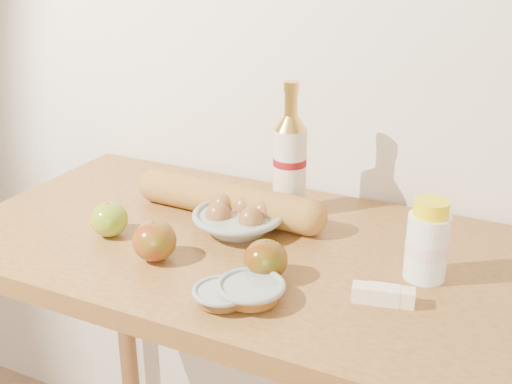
# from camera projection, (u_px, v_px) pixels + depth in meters

# --- Properties ---
(back_wall) EXTENTS (3.50, 0.02, 2.60)m
(back_wall) POSITION_uv_depth(u_px,v_px,m) (332.00, 7.00, 1.33)
(back_wall) COLOR silver
(back_wall) RESTS_ON ground
(table) EXTENTS (1.20, 0.60, 0.90)m
(table) POSITION_uv_depth(u_px,v_px,m) (263.00, 302.00, 1.25)
(table) COLOR #9C6A32
(table) RESTS_ON ground
(bourbon_bottle) EXTENTS (0.09, 0.09, 0.28)m
(bourbon_bottle) POSITION_uv_depth(u_px,v_px,m) (290.00, 162.00, 1.30)
(bourbon_bottle) COLOR beige
(bourbon_bottle) RESTS_ON table
(cream_bottle) EXTENTS (0.09, 0.09, 0.14)m
(cream_bottle) POSITION_uv_depth(u_px,v_px,m) (427.00, 243.00, 1.07)
(cream_bottle) COLOR white
(cream_bottle) RESTS_ON table
(egg_bowl) EXTENTS (0.20, 0.20, 0.06)m
(egg_bowl) POSITION_uv_depth(u_px,v_px,m) (239.00, 218.00, 1.25)
(egg_bowl) COLOR gray
(egg_bowl) RESTS_ON table
(baguette) EXTENTS (0.44, 0.08, 0.07)m
(baguette) POSITION_uv_depth(u_px,v_px,m) (228.00, 200.00, 1.31)
(baguette) COLOR #B88438
(baguette) RESTS_ON table
(apple_yellowgreen) EXTENTS (0.09, 0.09, 0.07)m
(apple_yellowgreen) POSITION_uv_depth(u_px,v_px,m) (109.00, 219.00, 1.23)
(apple_yellowgreen) COLOR #A39420
(apple_yellowgreen) RESTS_ON table
(apple_redgreen_front) EXTENTS (0.10, 0.10, 0.07)m
(apple_redgreen_front) POSITION_uv_depth(u_px,v_px,m) (154.00, 241.00, 1.14)
(apple_redgreen_front) COLOR #96080F
(apple_redgreen_front) RESTS_ON table
(apple_redgreen_right) EXTENTS (0.09, 0.09, 0.07)m
(apple_redgreen_right) POSITION_uv_depth(u_px,v_px,m) (266.00, 260.00, 1.08)
(apple_redgreen_right) COLOR maroon
(apple_redgreen_right) RESTS_ON table
(sugar_bowl) EXTENTS (0.11, 0.11, 0.03)m
(sugar_bowl) POSITION_uv_depth(u_px,v_px,m) (221.00, 295.00, 1.01)
(sugar_bowl) COLOR gray
(sugar_bowl) RESTS_ON table
(syrup_bowl) EXTENTS (0.11, 0.11, 0.03)m
(syrup_bowl) POSITION_uv_depth(u_px,v_px,m) (251.00, 291.00, 1.02)
(syrup_bowl) COLOR gray
(syrup_bowl) RESTS_ON table
(butter_stick) EXTENTS (0.10, 0.05, 0.03)m
(butter_stick) POSITION_uv_depth(u_px,v_px,m) (383.00, 295.00, 1.02)
(butter_stick) COLOR #F2E7BB
(butter_stick) RESTS_ON table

